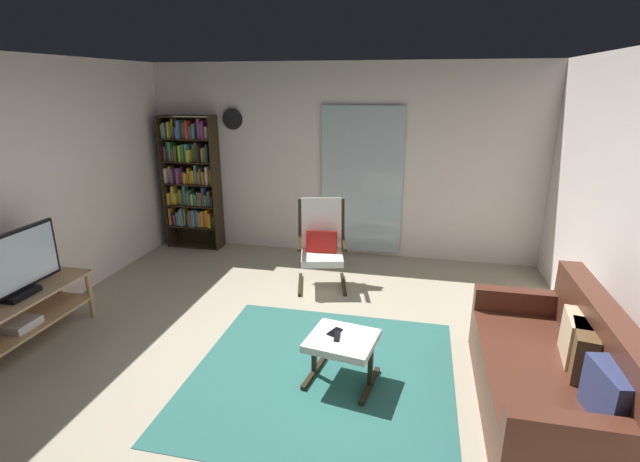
{
  "coord_description": "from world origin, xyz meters",
  "views": [
    {
      "loc": [
        1.08,
        -3.32,
        2.32
      ],
      "look_at": [
        0.14,
        0.95,
        0.92
      ],
      "focal_mm": 25.96,
      "sensor_mm": 36.0,
      "label": 1
    }
  ],
  "objects_px": {
    "wall_clock": "(233,119)",
    "cell_phone": "(335,332)",
    "tv_stand": "(22,315)",
    "ottoman": "(342,345)",
    "television": "(13,267)",
    "bookshelf_near_tv": "(192,179)",
    "lounge_armchair": "(322,241)",
    "leather_sofa": "(555,377)",
    "tv_remote": "(337,336)"
  },
  "relations": [
    {
      "from": "wall_clock",
      "to": "cell_phone",
      "type": "bearing_deg",
      "value": -55.43
    },
    {
      "from": "tv_stand",
      "to": "ottoman",
      "type": "distance_m",
      "value": 2.89
    },
    {
      "from": "television",
      "to": "bookshelf_near_tv",
      "type": "height_order",
      "value": "bookshelf_near_tv"
    },
    {
      "from": "lounge_armchair",
      "to": "cell_phone",
      "type": "height_order",
      "value": "lounge_armchair"
    },
    {
      "from": "leather_sofa",
      "to": "tv_remote",
      "type": "height_order",
      "value": "leather_sofa"
    },
    {
      "from": "tv_remote",
      "to": "lounge_armchair",
      "type": "bearing_deg",
      "value": 100.43
    },
    {
      "from": "bookshelf_near_tv",
      "to": "cell_phone",
      "type": "height_order",
      "value": "bookshelf_near_tv"
    },
    {
      "from": "tv_stand",
      "to": "tv_remote",
      "type": "bearing_deg",
      "value": 2.54
    },
    {
      "from": "bookshelf_near_tv",
      "to": "ottoman",
      "type": "xyz_separation_m",
      "value": [
        2.68,
        -2.81,
        -0.68
      ]
    },
    {
      "from": "wall_clock",
      "to": "tv_stand",
      "type": "bearing_deg",
      "value": -104.9
    },
    {
      "from": "leather_sofa",
      "to": "cell_phone",
      "type": "xyz_separation_m",
      "value": [
        -1.63,
        0.12,
        0.09
      ]
    },
    {
      "from": "tv_stand",
      "to": "television",
      "type": "xyz_separation_m",
      "value": [
        0.0,
        0.01,
        0.46
      ]
    },
    {
      "from": "television",
      "to": "leather_sofa",
      "type": "distance_m",
      "value": 4.47
    },
    {
      "from": "leather_sofa",
      "to": "ottoman",
      "type": "relative_size",
      "value": 3.04
    },
    {
      "from": "television",
      "to": "cell_phone",
      "type": "xyz_separation_m",
      "value": [
        2.81,
        0.18,
        -0.39
      ]
    },
    {
      "from": "television",
      "to": "tv_remote",
      "type": "distance_m",
      "value": 2.87
    },
    {
      "from": "cell_phone",
      "to": "lounge_armchair",
      "type": "bearing_deg",
      "value": 129.97
    },
    {
      "from": "tv_stand",
      "to": "cell_phone",
      "type": "bearing_deg",
      "value": 3.93
    },
    {
      "from": "tv_stand",
      "to": "ottoman",
      "type": "height_order",
      "value": "tv_stand"
    },
    {
      "from": "television",
      "to": "ottoman",
      "type": "height_order",
      "value": "television"
    },
    {
      "from": "leather_sofa",
      "to": "wall_clock",
      "type": "relative_size",
      "value": 6.21
    },
    {
      "from": "television",
      "to": "tv_stand",
      "type": "bearing_deg",
      "value": -103.24
    },
    {
      "from": "cell_phone",
      "to": "tv_stand",
      "type": "bearing_deg",
      "value": -151.5
    },
    {
      "from": "tv_stand",
      "to": "cell_phone",
      "type": "height_order",
      "value": "tv_stand"
    },
    {
      "from": "bookshelf_near_tv",
      "to": "wall_clock",
      "type": "distance_m",
      "value": 1.05
    },
    {
      "from": "television",
      "to": "tv_remote",
      "type": "height_order",
      "value": "television"
    },
    {
      "from": "television",
      "to": "wall_clock",
      "type": "distance_m",
      "value": 3.35
    },
    {
      "from": "television",
      "to": "leather_sofa",
      "type": "relative_size",
      "value": 0.55
    },
    {
      "from": "television",
      "to": "bookshelf_near_tv",
      "type": "distance_m",
      "value": 2.95
    },
    {
      "from": "tv_stand",
      "to": "lounge_armchair",
      "type": "distance_m",
      "value": 3.08
    },
    {
      "from": "lounge_armchair",
      "to": "leather_sofa",
      "type": "bearing_deg",
      "value": -42.48
    },
    {
      "from": "tv_stand",
      "to": "lounge_armchair",
      "type": "xyz_separation_m",
      "value": [
        2.31,
        2.02,
        0.19
      ]
    },
    {
      "from": "lounge_armchair",
      "to": "cell_phone",
      "type": "distance_m",
      "value": 1.9
    },
    {
      "from": "ottoman",
      "to": "cell_phone",
      "type": "relative_size",
      "value": 4.23
    },
    {
      "from": "lounge_armchair",
      "to": "wall_clock",
      "type": "relative_size",
      "value": 3.53
    },
    {
      "from": "television",
      "to": "cell_phone",
      "type": "distance_m",
      "value": 2.84
    },
    {
      "from": "cell_phone",
      "to": "television",
      "type": "bearing_deg",
      "value": -151.69
    },
    {
      "from": "tv_stand",
      "to": "ottoman",
      "type": "xyz_separation_m",
      "value": [
        2.88,
        0.13,
        -0.01
      ]
    },
    {
      "from": "leather_sofa",
      "to": "lounge_armchair",
      "type": "distance_m",
      "value": 2.9
    },
    {
      "from": "television",
      "to": "tv_remote",
      "type": "xyz_separation_m",
      "value": [
        2.84,
        0.12,
        -0.39
      ]
    },
    {
      "from": "tv_stand",
      "to": "cell_phone",
      "type": "xyz_separation_m",
      "value": [
        2.81,
        0.19,
        0.06
      ]
    },
    {
      "from": "wall_clock",
      "to": "television",
      "type": "bearing_deg",
      "value": -104.91
    },
    {
      "from": "tv_stand",
      "to": "television",
      "type": "height_order",
      "value": "television"
    },
    {
      "from": "lounge_armchair",
      "to": "tv_remote",
      "type": "bearing_deg",
      "value": -74.28
    },
    {
      "from": "bookshelf_near_tv",
      "to": "cell_phone",
      "type": "xyz_separation_m",
      "value": [
        2.61,
        -2.75,
        -0.61
      ]
    },
    {
      "from": "ottoman",
      "to": "leather_sofa",
      "type": "bearing_deg",
      "value": -2.23
    },
    {
      "from": "bookshelf_near_tv",
      "to": "tv_remote",
      "type": "height_order",
      "value": "bookshelf_near_tv"
    },
    {
      "from": "leather_sofa",
      "to": "bookshelf_near_tv",
      "type": "bearing_deg",
      "value": 145.91
    },
    {
      "from": "bookshelf_near_tv",
      "to": "ottoman",
      "type": "height_order",
      "value": "bookshelf_near_tv"
    },
    {
      "from": "tv_remote",
      "to": "bookshelf_near_tv",
      "type": "bearing_deg",
      "value": 127.89
    }
  ]
}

